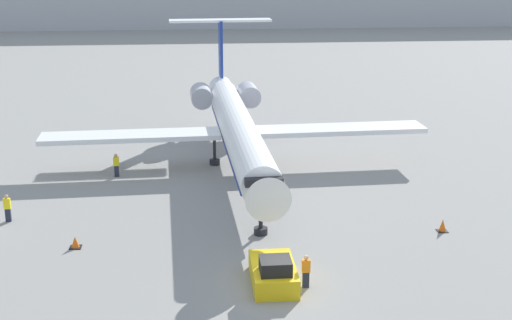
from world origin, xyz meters
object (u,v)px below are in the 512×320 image
(worker_near_tug, at_px, (306,271))
(traffic_cone_right, at_px, (443,226))
(airplane_main, at_px, (236,124))
(pushback_tug, at_px, (273,272))
(worker_by_wing, at_px, (116,165))
(traffic_cone_left, at_px, (75,242))
(worker_on_apron, at_px, (7,208))

(worker_near_tug, xyz_separation_m, traffic_cone_right, (9.08, 6.33, -0.53))
(airplane_main, distance_m, pushback_tug, 20.02)
(pushback_tug, relative_size, worker_by_wing, 2.31)
(pushback_tug, distance_m, worker_near_tug, 1.64)
(worker_by_wing, xyz_separation_m, traffic_cone_left, (-1.06, -12.61, -0.59))
(traffic_cone_left, bearing_deg, airplane_main, 55.77)
(airplane_main, distance_m, traffic_cone_left, 17.78)
(worker_on_apron, bearing_deg, traffic_cone_right, -8.58)
(pushback_tug, xyz_separation_m, traffic_cone_right, (10.62, 5.82, -0.26))
(pushback_tug, bearing_deg, worker_near_tug, -18.45)
(airplane_main, xyz_separation_m, traffic_cone_right, (11.17, -14.03, -2.88))
(airplane_main, distance_m, worker_by_wing, 9.30)
(pushback_tug, xyz_separation_m, worker_by_wing, (-9.36, 17.96, 0.28))
(worker_near_tug, distance_m, traffic_cone_left, 13.32)
(airplane_main, bearing_deg, worker_on_apron, -144.99)
(worker_by_wing, bearing_deg, traffic_cone_right, -31.29)
(worker_near_tug, relative_size, traffic_cone_right, 2.29)
(pushback_tug, distance_m, worker_by_wing, 20.25)
(pushback_tug, bearing_deg, traffic_cone_right, 28.71)
(pushback_tug, bearing_deg, airplane_main, 91.61)
(traffic_cone_left, bearing_deg, worker_by_wing, 85.20)
(traffic_cone_right, bearing_deg, worker_by_wing, 148.71)
(airplane_main, xyz_separation_m, worker_near_tug, (2.09, -20.36, -2.34))
(airplane_main, xyz_separation_m, worker_by_wing, (-8.80, -1.89, -2.33))
(pushback_tug, relative_size, worker_near_tug, 2.33)
(worker_by_wing, height_order, traffic_cone_left, worker_by_wing)
(pushback_tug, height_order, worker_on_apron, worker_on_apron)
(airplane_main, relative_size, worker_near_tug, 18.41)
(worker_near_tug, bearing_deg, airplane_main, 95.86)
(pushback_tug, bearing_deg, traffic_cone_left, 152.83)
(worker_by_wing, height_order, worker_on_apron, worker_by_wing)
(airplane_main, xyz_separation_m, traffic_cone_left, (-9.86, -14.50, -2.92))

